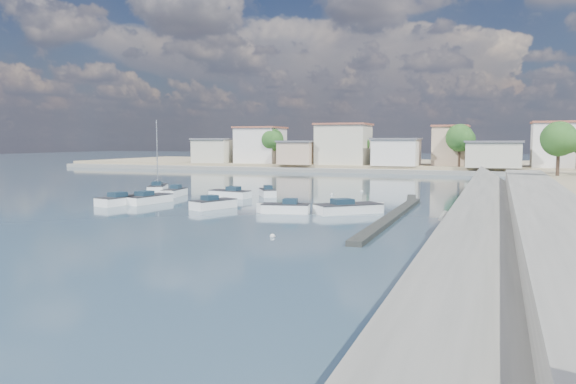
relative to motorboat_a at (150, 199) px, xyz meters
The scene contains 17 objects.
ground 32.65m from the motorboat_a, 56.66° to the left, with size 400.00×400.00×0.00m, color #273F4F.
seawall_walkway 36.45m from the motorboat_a, ahead, with size 5.00×90.00×1.80m, color slate.
breakwater 24.85m from the motorboat_a, ahead, with size 2.00×31.02×0.35m.
far_shore_land 81.28m from the motorboat_a, 77.25° to the left, with size 160.00×40.00×1.40m, color gray.
far_shore_quay 60.97m from the motorboat_a, 72.89° to the left, with size 160.00×2.50×0.80m, color slate.
far_town 70.45m from the motorboat_a, 65.94° to the left, with size 113.01×12.80×8.35m.
shore_trees 61.59m from the motorboat_a, 64.61° to the left, with size 74.56×38.32×7.92m.
motorboat_a is the anchor object (origin of this frame).
motorboat_b 8.45m from the motorboat_a, 11.36° to the right, with size 3.30×4.91×1.48m.
motorboat_c 9.05m from the motorboat_a, 56.58° to the left, with size 5.27×2.55×1.48m.
motorboat_d 15.62m from the motorboat_a, ahead, with size 4.72×2.53×1.48m.
motorboat_e 2.59m from the motorboat_a, 130.76° to the right, with size 3.14×5.82×1.48m.
motorboat_f 13.55m from the motorboat_a, 51.96° to the left, with size 3.17×3.83×1.48m.
motorboat_g 6.88m from the motorboat_a, 102.31° to the left, with size 2.13×4.59×1.48m.
motorboat_h 20.97m from the motorboat_a, ahead, with size 5.83×5.53×1.48m.
sailboat 13.14m from the motorboat_a, 120.20° to the left, with size 4.05×5.90×9.00m.
mooring_buoys 22.29m from the motorboat_a, ahead, with size 16.45×36.00×0.36m.
Camera 1 is at (14.90, -35.10, 6.33)m, focal length 35.00 mm.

